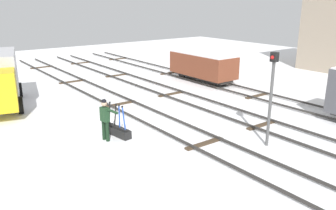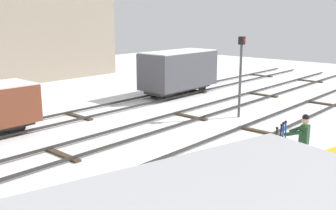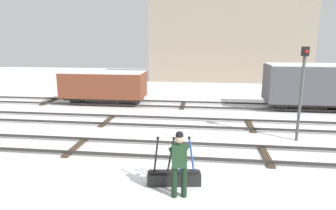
% 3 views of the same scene
% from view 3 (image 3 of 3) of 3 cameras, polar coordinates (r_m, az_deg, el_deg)
% --- Properties ---
extents(ground_plane, '(60.00, 60.00, 0.00)m').
position_cam_3_polar(ground_plane, '(10.97, -0.16, -9.15)').
color(ground_plane, white).
extents(track_main_line, '(44.00, 1.94, 0.18)m').
position_cam_3_polar(track_main_line, '(10.93, -0.16, -8.64)').
color(track_main_line, '#2D2B28').
rests_on(track_main_line, ground_plane).
extents(track_siding_near, '(44.00, 1.94, 0.18)m').
position_cam_3_polar(track_siding_near, '(14.39, 1.70, -3.34)').
color(track_siding_near, '#2D2B28').
rests_on(track_siding_near, ground_plane).
extents(track_siding_far, '(44.00, 1.94, 0.18)m').
position_cam_3_polar(track_siding_far, '(18.21, 2.89, 0.10)').
color(track_siding_far, '#2D2B28').
rests_on(track_siding_far, ground_plane).
extents(switch_lever_frame, '(1.56, 0.59, 1.45)m').
position_cam_3_polar(switch_lever_frame, '(8.66, 1.18, -13.60)').
color(switch_lever_frame, black).
rests_on(switch_lever_frame, ground_plane).
extents(rail_worker, '(0.61, 0.70, 1.81)m').
position_cam_3_polar(rail_worker, '(7.75, 2.19, -10.56)').
color(rail_worker, black).
rests_on(rail_worker, ground_plane).
extents(signal_post, '(0.24, 0.32, 3.79)m').
position_cam_3_polar(signal_post, '(12.76, 24.48, 3.65)').
color(signal_post, '#4C4C4C').
rests_on(signal_post, ground_plane).
extents(apartment_building, '(15.36, 6.68, 8.38)m').
position_cam_3_polar(apartment_building, '(31.19, 11.41, 12.70)').
color(apartment_building, gray).
rests_on(apartment_building, ground_plane).
extents(freight_car_near_switch, '(5.18, 2.02, 2.07)m').
position_cam_3_polar(freight_car_near_switch, '(19.03, -12.34, 3.76)').
color(freight_car_near_switch, '#2D2B28').
rests_on(freight_car_near_switch, ground_plane).
extents(freight_car_far_end, '(4.97, 2.24, 2.66)m').
position_cam_3_polar(freight_car_far_end, '(18.90, 25.78, 3.63)').
color(freight_car_far_end, '#2D2B28').
rests_on(freight_car_far_end, ground_plane).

